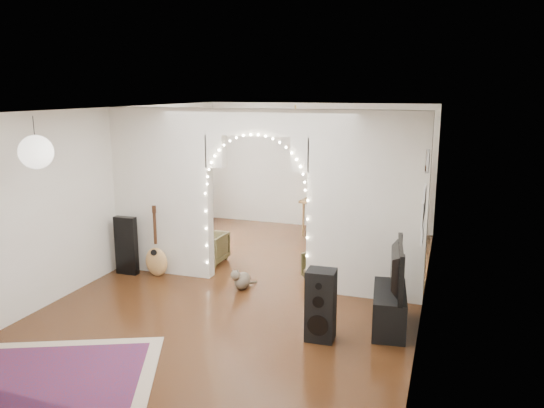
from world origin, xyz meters
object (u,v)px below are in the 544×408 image
(acoustic_guitar, at_px, (156,250))
(dining_table, at_px, (333,203))
(bookcase, at_px, (347,193))
(floor_speaker, at_px, (321,305))
(dining_chair_right, at_px, (322,265))
(dining_chair_left, at_px, (208,248))
(media_console, at_px, (389,309))

(acoustic_guitar, xyz_separation_m, dining_table, (2.17, 3.35, 0.25))
(bookcase, bearing_deg, floor_speaker, -104.83)
(dining_chair_right, bearing_deg, dining_chair_left, -160.42)
(media_console, height_order, dining_table, dining_table)
(media_console, distance_m, dining_table, 4.43)
(floor_speaker, height_order, media_console, floor_speaker)
(media_console, height_order, dining_chair_right, media_console)
(acoustic_guitar, relative_size, dining_chair_left, 1.70)
(dining_chair_left, bearing_deg, media_console, -24.68)
(floor_speaker, height_order, dining_table, floor_speaker)
(acoustic_guitar, relative_size, media_console, 0.99)
(floor_speaker, bearing_deg, acoustic_guitar, 154.15)
(dining_chair_left, bearing_deg, dining_chair_right, -2.97)
(dining_chair_right, bearing_deg, acoustic_guitar, -139.79)
(floor_speaker, relative_size, dining_chair_left, 1.50)
(dining_chair_left, bearing_deg, dining_table, 57.54)
(dining_table, bearing_deg, media_console, -61.18)
(floor_speaker, xyz_separation_m, dining_table, (-0.88, 4.68, 0.24))
(media_console, xyz_separation_m, dining_chair_left, (-3.30, 1.65, 0.02))
(bookcase, relative_size, dining_table, 1.29)
(media_console, xyz_separation_m, dining_table, (-1.63, 4.09, 0.43))
(acoustic_guitar, distance_m, bookcase, 4.46)
(floor_speaker, xyz_separation_m, bookcase, (-0.68, 5.08, 0.39))
(floor_speaker, xyz_separation_m, dining_chair_left, (-2.55, 2.24, -0.17))
(dining_table, xyz_separation_m, dining_chair_left, (-1.67, -2.45, -0.41))
(bookcase, bearing_deg, dining_table, -139.58)
(acoustic_guitar, relative_size, floor_speaker, 1.13)
(floor_speaker, distance_m, media_console, 0.97)
(dining_table, distance_m, dining_chair_right, 2.69)
(acoustic_guitar, bearing_deg, media_console, -27.70)
(floor_speaker, bearing_deg, media_console, 35.91)
(media_console, xyz_separation_m, dining_chair_right, (-1.23, 1.47, -0.03))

